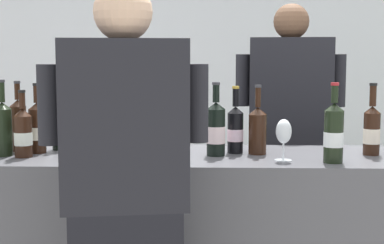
{
  "coord_description": "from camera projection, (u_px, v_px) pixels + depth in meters",
  "views": [
    {
      "loc": [
        0.03,
        -2.56,
        1.4
      ],
      "look_at": [
        -0.05,
        0.0,
        1.11
      ],
      "focal_mm": 53.42,
      "sensor_mm": 36.0,
      "label": 1
    }
  ],
  "objects": [
    {
      "name": "ice_bucket",
      "position": [
        102.0,
        131.0,
        2.57
      ],
      "size": [
        0.25,
        0.25,
        0.22
      ],
      "color": "silver",
      "rests_on": "counter"
    },
    {
      "name": "wine_bottle_8",
      "position": [
        18.0,
        124.0,
        2.69
      ],
      "size": [
        0.08,
        0.08,
        0.33
      ],
      "color": "black",
      "rests_on": "counter"
    },
    {
      "name": "wine_bottle_9",
      "position": [
        23.0,
        133.0,
        2.53
      ],
      "size": [
        0.08,
        0.08,
        0.3
      ],
      "color": "black",
      "rests_on": "counter"
    },
    {
      "name": "wall_back",
      "position": [
        207.0,
        58.0,
        5.13
      ],
      "size": [
        8.0,
        0.1,
        2.8
      ],
      "primitive_type": "cube",
      "color": "silver",
      "rests_on": "ground_plane"
    },
    {
      "name": "wine_bottle_10",
      "position": [
        258.0,
        129.0,
        2.6
      ],
      "size": [
        0.08,
        0.08,
        0.32
      ],
      "color": "black",
      "rests_on": "counter"
    },
    {
      "name": "wine_bottle_5",
      "position": [
        216.0,
        129.0,
        2.56
      ],
      "size": [
        0.08,
        0.08,
        0.33
      ],
      "color": "black",
      "rests_on": "counter"
    },
    {
      "name": "wine_bottle_11",
      "position": [
        235.0,
        129.0,
        2.63
      ],
      "size": [
        0.07,
        0.07,
        0.31
      ],
      "color": "black",
      "rests_on": "counter"
    },
    {
      "name": "wine_bottle_1",
      "position": [
        372.0,
        130.0,
        2.58
      ],
      "size": [
        0.07,
        0.07,
        0.33
      ],
      "color": "black",
      "rests_on": "counter"
    },
    {
      "name": "person_server",
      "position": [
        289.0,
        158.0,
        3.29
      ],
      "size": [
        0.62,
        0.27,
        1.7
      ],
      "color": "black",
      "rests_on": "ground_plane"
    },
    {
      "name": "wine_bottle_0",
      "position": [
        137.0,
        122.0,
        2.77
      ],
      "size": [
        0.07,
        0.07,
        0.34
      ],
      "color": "black",
      "rests_on": "counter"
    },
    {
      "name": "wine_bottle_6",
      "position": [
        334.0,
        133.0,
        2.39
      ],
      "size": [
        0.08,
        0.08,
        0.34
      ],
      "color": "black",
      "rests_on": "counter"
    },
    {
      "name": "person_guest",
      "position": [
        126.0,
        222.0,
        2.06
      ],
      "size": [
        0.59,
        0.3,
        1.66
      ],
      "color": "black",
      "rests_on": "ground_plane"
    },
    {
      "name": "wine_bottle_4",
      "position": [
        60.0,
        124.0,
        2.73
      ],
      "size": [
        0.08,
        0.08,
        0.35
      ],
      "color": "black",
      "rests_on": "counter"
    },
    {
      "name": "wine_glass",
      "position": [
        284.0,
        133.0,
        2.43
      ],
      "size": [
        0.07,
        0.07,
        0.18
      ],
      "color": "silver",
      "rests_on": "counter"
    },
    {
      "name": "wine_bottle_2",
      "position": [
        37.0,
        128.0,
        2.64
      ],
      "size": [
        0.08,
        0.08,
        0.32
      ],
      "color": "black",
      "rests_on": "counter"
    },
    {
      "name": "wine_bottle_3",
      "position": [
        3.0,
        127.0,
        2.55
      ],
      "size": [
        0.08,
        0.08,
        0.34
      ],
      "color": "black",
      "rests_on": "counter"
    }
  ]
}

